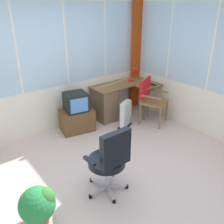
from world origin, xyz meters
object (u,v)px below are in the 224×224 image
desk (108,102)px  potted_plant (38,204)px  desk_lamp (135,72)px  office_chair (110,158)px  space_heater (126,114)px  tv_on_stand (77,114)px  tv_remote (153,85)px  wooden_armchair (149,95)px

desk → potted_plant: (-2.34, -1.77, -0.13)m
desk_lamp → desk: bearing=177.6°
desk_lamp → potted_plant: bearing=-150.7°
office_chair → desk: bearing=53.6°
space_heater → potted_plant: (-2.41, -1.24, -0.01)m
tv_on_stand → potted_plant: size_ratio=1.64×
tv_remote → tv_on_stand: (-1.69, 0.44, -0.39)m
office_chair → tv_on_stand: (0.56, 1.82, -0.21)m
space_heater → potted_plant: 2.71m
tv_on_stand → potted_plant: tv_on_stand is taller
desk_lamp → office_chair: bearing=-139.1°
tv_remote → potted_plant: 3.49m
desk → desk_lamp: size_ratio=4.23×
office_chair → space_heater: office_chair is taller
desk → tv_on_stand: size_ratio=1.74×
desk → potted_plant: 2.94m
desk → office_chair: size_ratio=1.41×
tv_remote → desk: bearing=145.3°
wooden_armchair → potted_plant: size_ratio=1.98×
desk_lamp → tv_on_stand: (-1.57, -0.02, -0.59)m
tv_remote → wooden_armchair: 0.34m
tv_remote → tv_on_stand: 1.79m
desk → wooden_armchair: 0.91m
office_chair → potted_plant: bearing=173.4°
desk → space_heater: 0.54m
desk → desk_lamp: bearing=-2.4°
space_heater → potted_plant: size_ratio=1.15×
office_chair → potted_plant: 1.01m
wooden_armchair → space_heater: (-0.53, 0.12, -0.33)m
desk → tv_on_stand: tv_on_stand is taller
tv_remote → potted_plant: (-3.21, -1.27, -0.47)m
office_chair → tv_on_stand: size_ratio=1.23×
desk → office_chair: 2.34m
space_heater → office_chair: bearing=-137.1°
desk → desk_lamp: desk_lamp is taller
desk_lamp → potted_plant: size_ratio=0.67×
tv_remote → potted_plant: size_ratio=0.31×
wooden_armchair → potted_plant: bearing=-159.2°
wooden_armchair → tv_on_stand: bearing=157.4°
potted_plant → tv_remote: bearing=21.5°
office_chair → space_heater: 2.00m
tv_remote → tv_on_stand: bearing=160.4°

